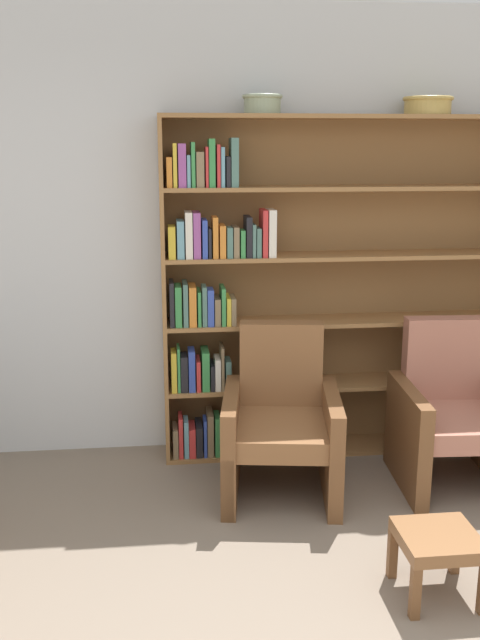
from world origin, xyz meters
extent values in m
cube|color=silver|center=(0.00, 2.69, 1.38)|extent=(12.00, 0.06, 2.75)
cube|color=olive|center=(-0.68, 2.50, 1.05)|extent=(0.02, 0.30, 2.10)
cube|color=olive|center=(0.46, 2.50, 2.09)|extent=(2.25, 0.30, 0.03)
cube|color=olive|center=(0.46, 2.50, 0.01)|extent=(2.25, 0.30, 0.03)
cube|color=brown|center=(0.46, 2.64, 1.05)|extent=(2.25, 0.01, 2.10)
cube|color=#7F6B4C|center=(-0.63, 2.46, 0.12)|extent=(0.03, 0.17, 0.19)
cube|color=red|center=(-0.60, 2.45, 0.16)|extent=(0.03, 0.15, 0.26)
cube|color=#669EB2|center=(-0.57, 2.43, 0.15)|extent=(0.03, 0.13, 0.24)
cube|color=red|center=(-0.53, 2.46, 0.12)|extent=(0.04, 0.18, 0.19)
cube|color=black|center=(-0.48, 2.47, 0.12)|extent=(0.04, 0.19, 0.20)
cube|color=#334CB2|center=(-0.45, 2.43, 0.15)|extent=(0.02, 0.13, 0.24)
cube|color=#7F6B4C|center=(-0.41, 2.47, 0.16)|extent=(0.04, 0.19, 0.27)
cube|color=#388C47|center=(-0.37, 2.45, 0.15)|extent=(0.03, 0.16, 0.26)
cube|color=#4C756B|center=(-0.33, 2.46, 0.11)|extent=(0.04, 0.18, 0.17)
cube|color=orange|center=(-0.28, 2.45, 0.14)|extent=(0.04, 0.17, 0.22)
cube|color=#B2A899|center=(-0.23, 2.44, 0.12)|extent=(0.04, 0.14, 0.18)
cube|color=olive|center=(0.46, 2.50, 0.45)|extent=(2.25, 0.30, 0.03)
cube|color=gold|center=(-0.63, 2.44, 0.59)|extent=(0.03, 0.14, 0.25)
cube|color=#388C47|center=(-0.60, 2.44, 0.60)|extent=(0.02, 0.15, 0.28)
cube|color=black|center=(-0.57, 2.44, 0.57)|extent=(0.04, 0.14, 0.22)
cube|color=#334CB2|center=(-0.52, 2.44, 0.59)|extent=(0.04, 0.14, 0.26)
cube|color=red|center=(-0.48, 2.46, 0.56)|extent=(0.02, 0.17, 0.19)
cube|color=#388C47|center=(-0.44, 2.47, 0.58)|extent=(0.04, 0.19, 0.24)
cube|color=black|center=(-0.40, 2.46, 0.54)|extent=(0.02, 0.18, 0.16)
cube|color=white|center=(-0.37, 2.45, 0.56)|extent=(0.03, 0.15, 0.20)
cube|color=#7F6B4C|center=(-0.34, 2.46, 0.60)|extent=(0.02, 0.18, 0.27)
cube|color=#4C756B|center=(-0.30, 2.44, 0.55)|extent=(0.03, 0.14, 0.19)
cube|color=olive|center=(0.46, 2.50, 0.86)|extent=(2.25, 0.30, 0.02)
cube|color=black|center=(-0.64, 2.46, 1.00)|extent=(0.03, 0.17, 0.27)
cube|color=#388C47|center=(-0.60, 2.45, 0.99)|extent=(0.04, 0.17, 0.24)
cube|color=#4C756B|center=(-0.55, 2.47, 1.00)|extent=(0.03, 0.20, 0.26)
cube|color=orange|center=(-0.51, 2.46, 0.99)|extent=(0.04, 0.18, 0.24)
cube|color=#388C47|center=(-0.47, 2.47, 0.98)|extent=(0.02, 0.19, 0.21)
cube|color=#4C756B|center=(-0.44, 2.44, 0.99)|extent=(0.03, 0.14, 0.24)
cube|color=#334CB2|center=(-0.41, 2.43, 0.98)|extent=(0.04, 0.13, 0.22)
cube|color=#7F6B4C|center=(-0.36, 2.47, 0.95)|extent=(0.03, 0.19, 0.16)
cube|color=#388C47|center=(-0.33, 2.46, 0.98)|extent=(0.02, 0.19, 0.23)
cube|color=gold|center=(-0.30, 2.47, 0.95)|extent=(0.03, 0.20, 0.17)
cube|color=#7F6B4C|center=(-0.27, 2.46, 0.95)|extent=(0.03, 0.17, 0.17)
cube|color=olive|center=(0.46, 2.50, 1.27)|extent=(2.25, 0.30, 0.02)
cube|color=gold|center=(-0.63, 2.45, 1.37)|extent=(0.04, 0.16, 0.19)
cube|color=#669EB2|center=(-0.58, 2.46, 1.39)|extent=(0.04, 0.18, 0.22)
cube|color=white|center=(-0.53, 2.46, 1.41)|extent=(0.04, 0.18, 0.27)
cube|color=#994C99|center=(-0.48, 2.47, 1.41)|extent=(0.04, 0.20, 0.27)
cube|color=#334CB2|center=(-0.44, 2.46, 1.39)|extent=(0.03, 0.18, 0.22)
cube|color=black|center=(-0.41, 2.46, 1.37)|extent=(0.02, 0.18, 0.17)
cube|color=orange|center=(-0.37, 2.45, 1.40)|extent=(0.03, 0.15, 0.24)
cube|color=orange|center=(-0.33, 2.46, 1.38)|extent=(0.04, 0.19, 0.19)
cube|color=#4C756B|center=(-0.29, 2.43, 1.37)|extent=(0.03, 0.12, 0.18)
cube|color=#7F6B4C|center=(-0.25, 2.46, 1.37)|extent=(0.03, 0.17, 0.18)
cube|color=#388C47|center=(-0.21, 2.43, 1.36)|extent=(0.03, 0.13, 0.16)
cube|color=black|center=(-0.18, 2.46, 1.40)|extent=(0.03, 0.18, 0.24)
cube|color=#4C756B|center=(-0.15, 2.45, 1.38)|extent=(0.02, 0.15, 0.20)
cube|color=#4C756B|center=(-0.12, 2.44, 1.37)|extent=(0.03, 0.14, 0.17)
cube|color=red|center=(-0.08, 2.46, 1.42)|extent=(0.03, 0.18, 0.28)
cube|color=white|center=(-0.04, 2.45, 1.42)|extent=(0.04, 0.16, 0.28)
cube|color=olive|center=(0.46, 2.50, 1.68)|extent=(2.25, 0.30, 0.02)
cube|color=orange|center=(-0.63, 2.47, 1.77)|extent=(0.03, 0.20, 0.17)
cube|color=gold|center=(-0.60, 2.46, 1.81)|extent=(0.02, 0.17, 0.25)
cube|color=#994C99|center=(-0.56, 2.44, 1.81)|extent=(0.04, 0.14, 0.25)
cube|color=#669EB2|center=(-0.52, 2.47, 1.78)|extent=(0.02, 0.19, 0.18)
cube|color=#388C47|center=(-0.50, 2.45, 1.82)|extent=(0.02, 0.16, 0.25)
cube|color=#7F6B4C|center=(-0.46, 2.44, 1.79)|extent=(0.04, 0.15, 0.20)
cube|color=red|center=(-0.42, 2.44, 1.80)|extent=(0.02, 0.13, 0.23)
cube|color=#388C47|center=(-0.39, 2.44, 1.83)|extent=(0.04, 0.14, 0.27)
cube|color=red|center=(-0.35, 2.45, 1.81)|extent=(0.02, 0.16, 0.24)
cube|color=#669EB2|center=(-0.33, 2.43, 1.80)|extent=(0.02, 0.12, 0.23)
cube|color=black|center=(-0.30, 2.47, 1.78)|extent=(0.02, 0.20, 0.17)
cube|color=#4C756B|center=(-0.26, 2.45, 1.83)|extent=(0.04, 0.17, 0.28)
cylinder|color=gray|center=(-0.09, 2.50, 2.15)|extent=(0.21, 0.21, 0.10)
torus|color=gray|center=(-0.09, 2.50, 2.20)|extent=(0.24, 0.24, 0.02)
cylinder|color=tan|center=(0.90, 2.50, 2.15)|extent=(0.27, 0.27, 0.10)
torus|color=tan|center=(0.90, 2.50, 2.19)|extent=(0.30, 0.30, 0.02)
cube|color=brown|center=(0.19, 1.57, 0.18)|extent=(0.08, 0.08, 0.35)
cube|color=brown|center=(-0.38, 1.66, 0.18)|extent=(0.08, 0.08, 0.35)
cube|color=brown|center=(0.27, 2.18, 0.18)|extent=(0.08, 0.08, 0.35)
cube|color=brown|center=(-0.29, 2.26, 0.18)|extent=(0.08, 0.08, 0.35)
cube|color=brown|center=(-0.05, 1.92, 0.38)|extent=(0.57, 0.70, 0.12)
cube|color=brown|center=(-0.01, 2.19, 0.67)|extent=(0.49, 0.19, 0.52)
cube|color=brown|center=(0.23, 1.88, 0.30)|extent=(0.18, 0.68, 0.59)
cube|color=brown|center=(-0.33, 1.96, 0.30)|extent=(0.18, 0.68, 0.59)
cube|color=brown|center=(0.66, 1.63, 0.18)|extent=(0.07, 0.07, 0.35)
cube|color=brown|center=(0.70, 2.24, 0.18)|extent=(0.07, 0.07, 0.35)
cube|color=#B2705B|center=(0.96, 1.92, 0.38)|extent=(0.52, 0.67, 0.12)
cube|color=#B2705B|center=(0.98, 2.20, 0.67)|extent=(0.49, 0.15, 0.52)
cube|color=brown|center=(0.68, 1.93, 0.30)|extent=(0.12, 0.68, 0.59)
cube|color=brown|center=(0.32, 1.06, 0.12)|extent=(0.04, 0.04, 0.24)
cube|color=brown|center=(0.62, 1.06, 0.12)|extent=(0.04, 0.04, 0.24)
cube|color=brown|center=(0.32, 0.77, 0.12)|extent=(0.04, 0.04, 0.24)
cube|color=brown|center=(0.47, 0.92, 0.27)|extent=(0.34, 0.34, 0.06)
camera|label=1|loc=(-0.69, -1.74, 1.93)|focal=40.00mm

